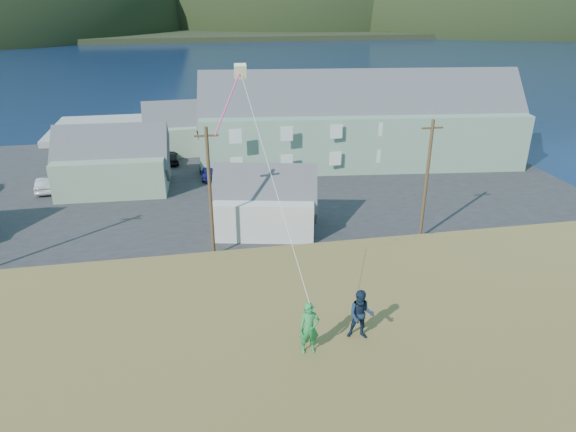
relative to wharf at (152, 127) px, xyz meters
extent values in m
plane|color=#0A1638|center=(6.00, -40.00, -0.45)|extent=(900.00, 900.00, 0.00)
cube|color=#4C3D19|center=(6.00, -42.00, -0.40)|extent=(110.00, 8.00, 0.10)
cube|color=#28282B|center=(6.00, -23.00, -0.39)|extent=(72.00, 36.00, 0.12)
cube|color=gray|center=(0.00, 0.00, 0.00)|extent=(26.00, 14.00, 0.90)
cube|color=black|center=(6.00, 290.00, 0.55)|extent=(900.00, 320.00, 2.00)
ellipsoid|color=black|center=(-14.00, 260.00, 1.55)|extent=(200.00, 180.00, 100.00)
ellipsoid|color=black|center=(76.00, 250.00, 1.55)|extent=(230.00, 207.00, 142.60)
ellipsoid|color=black|center=(186.00, 230.00, 1.55)|extent=(280.00, 252.00, 134.40)
cube|color=gray|center=(23.60, -18.78, 2.59)|extent=(34.93, 13.54, 5.84)
cube|color=#47474C|center=(23.60, -18.78, 7.06)|extent=(35.40, 13.37, 9.50)
cube|color=slate|center=(-2.03, -23.12, 1.44)|extent=(10.21, 7.04, 3.53)
cube|color=#47474C|center=(-2.03, -23.12, 4.09)|extent=(10.70, 6.79, 6.36)
cube|color=silver|center=(10.85, -34.72, 1.19)|extent=(8.57, 6.91, 3.03)
cube|color=#47474C|center=(10.85, -34.72, 3.46)|extent=(9.04, 6.93, 5.33)
cube|color=gray|center=(5.36, -11.02, 1.32)|extent=(10.55, 6.62, 3.29)
cube|color=#47474C|center=(5.36, -11.02, 3.89)|extent=(11.05, 6.57, 6.10)
cylinder|color=#47331E|center=(6.54, -38.50, 4.39)|extent=(0.24, 0.24, 9.43)
cylinder|color=#47331E|center=(22.39, -38.50, 4.29)|extent=(0.24, 0.24, 9.24)
imported|color=black|center=(2.97, -15.69, 0.36)|extent=(1.90, 4.13, 1.37)
imported|color=navy|center=(6.89, -21.35, 0.37)|extent=(1.91, 4.18, 1.39)
imported|color=silver|center=(-4.55, -20.63, 0.45)|extent=(3.30, 5.89, 1.56)
imported|color=#B7B7BC|center=(-8.48, -22.36, 0.35)|extent=(1.70, 4.22, 1.36)
imported|color=black|center=(0.64, -23.17, 0.34)|extent=(2.25, 4.77, 1.34)
imported|color=#23803D|center=(8.84, -58.99, 7.63)|extent=(0.65, 0.43, 1.76)
imported|color=#142138|center=(10.64, -58.59, 7.62)|extent=(1.00, 0.88, 1.74)
cube|color=beige|center=(7.69, -51.62, 14.38)|extent=(0.46, 0.43, 0.60)
cylinder|color=#FD4294|center=(7.09, -52.87, 13.48)|extent=(0.06, 0.06, 3.31)
cylinder|color=white|center=(8.26, -55.31, 11.44)|extent=(0.02, 0.02, 9.49)
camera|label=1|loc=(5.80, -71.77, 17.18)|focal=32.00mm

